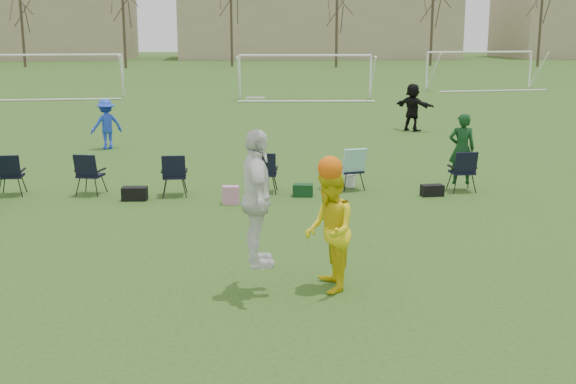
{
  "coord_description": "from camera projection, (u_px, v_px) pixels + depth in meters",
  "views": [
    {
      "loc": [
        -0.11,
        -8.34,
        3.67
      ],
      "look_at": [
        0.74,
        2.5,
        1.25
      ],
      "focal_mm": 45.0,
      "sensor_mm": 36.0,
      "label": 1
    }
  ],
  "objects": [
    {
      "name": "ground",
      "position": [
        244.0,
        335.0,
        8.92
      ],
      "size": [
        260.0,
        260.0,
        0.0
      ],
      "primitive_type": "plane",
      "color": "#2B4B17",
      "rests_on": "ground"
    },
    {
      "name": "fielder_blue",
      "position": [
        106.0,
        124.0,
        22.97
      ],
      "size": [
        1.18,
        1.02,
        1.58
      ],
      "primitive_type": "imported",
      "rotation": [
        0.0,
        0.0,
        3.67
      ],
      "color": "blue",
      "rests_on": "ground"
    },
    {
      "name": "fielder_black",
      "position": [
        413.0,
        107.0,
        27.17
      ],
      "size": [
        1.49,
        1.6,
        1.79
      ],
      "primitive_type": "imported",
      "rotation": [
        0.0,
        0.0,
        2.29
      ],
      "color": "black",
      "rests_on": "ground"
    },
    {
      "name": "center_contest",
      "position": [
        293.0,
        214.0,
        10.18
      ],
      "size": [
        1.67,
        1.18,
        2.83
      ],
      "color": "white",
      "rests_on": "ground"
    },
    {
      "name": "sideline_setup",
      "position": [
        268.0,
        170.0,
        16.73
      ],
      "size": [
        11.09,
        1.86,
        1.82
      ],
      "color": "#0F3816",
      "rests_on": "ground"
    },
    {
      "name": "goal_left",
      "position": [
        56.0,
        63.0,
        40.84
      ],
      "size": [
        7.39,
        0.76,
        2.46
      ],
      "rotation": [
        0.0,
        0.0,
        0.09
      ],
      "color": "white",
      "rests_on": "ground"
    },
    {
      "name": "goal_mid",
      "position": [
        305.0,
        64.0,
        39.95
      ],
      "size": [
        7.4,
        0.63,
        2.46
      ],
      "rotation": [
        0.0,
        0.0,
        -0.07
      ],
      "color": "white",
      "rests_on": "ground"
    },
    {
      "name": "goal_right",
      "position": [
        480.0,
        59.0,
        46.7
      ],
      "size": [
        7.35,
        1.14,
        2.46
      ],
      "rotation": [
        0.0,
        0.0,
        0.14
      ],
      "color": "white",
      "rests_on": "ground"
    },
    {
      "name": "tree_line",
      "position": [
        234.0,
        18.0,
        75.81
      ],
      "size": [
        110.28,
        3.28,
        11.4
      ],
      "color": "#382B21",
      "rests_on": "ground"
    },
    {
      "name": "building_row",
      "position": [
        279.0,
        15.0,
        101.56
      ],
      "size": [
        126.0,
        16.0,
        13.0
      ],
      "color": "tan",
      "rests_on": "ground"
    }
  ]
}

